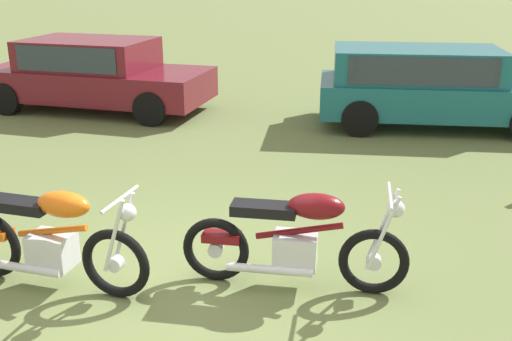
{
  "coord_description": "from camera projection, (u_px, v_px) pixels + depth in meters",
  "views": [
    {
      "loc": [
        1.48,
        -4.86,
        2.95
      ],
      "look_at": [
        0.7,
        1.01,
        0.87
      ],
      "focal_mm": 42.44,
      "sensor_mm": 36.0,
      "label": 1
    }
  ],
  "objects": [
    {
      "name": "ground_plane",
      "position": [
        168.0,
        289.0,
        5.71
      ],
      "size": [
        120.0,
        120.0,
        0.0
      ],
      "primitive_type": "plane",
      "color": "olive"
    },
    {
      "name": "motorcycle_orange",
      "position": [
        51.0,
        239.0,
        5.6
      ],
      "size": [
        2.02,
        0.65,
        1.02
      ],
      "rotation": [
        0.0,
        0.0,
        -0.16
      ],
      "color": "black",
      "rests_on": "ground"
    },
    {
      "name": "motorcycle_maroon",
      "position": [
        296.0,
        240.0,
        5.6
      ],
      "size": [
        2.13,
        0.64,
        1.02
      ],
      "rotation": [
        0.0,
        0.0,
        -0.03
      ],
      "color": "black",
      "rests_on": "ground"
    },
    {
      "name": "car_burgundy",
      "position": [
        94.0,
        71.0,
        12.22
      ],
      "size": [
        4.74,
        2.48,
        1.43
      ],
      "rotation": [
        0.0,
        0.0,
        -0.14
      ],
      "color": "maroon",
      "rests_on": "ground"
    },
    {
      "name": "car_teal",
      "position": [
        426.0,
        81.0,
        11.01
      ],
      "size": [
        4.24,
        1.96,
        1.43
      ],
      "rotation": [
        0.0,
        0.0,
        0.01
      ],
      "color": "#19606B",
      "rests_on": "ground"
    }
  ]
}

